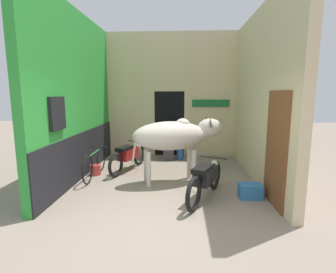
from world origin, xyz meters
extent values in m
plane|color=gray|center=(0.00, 0.00, 0.00)|extent=(30.00, 30.00, 0.00)
cube|color=green|center=(-2.17, 2.34, 1.99)|extent=(0.18, 4.69, 3.97)
cube|color=black|center=(-2.07, 2.34, 0.56)|extent=(0.03, 4.69, 1.11)
cube|color=black|center=(-2.05, 1.03, 1.67)|extent=(0.08, 0.56, 0.64)
cube|color=beige|center=(0.00, 4.78, 3.04)|extent=(4.16, 0.18, 1.86)
cube|color=beige|center=(-1.31, 4.78, 1.06)|extent=(1.54, 0.18, 2.11)
cube|color=beige|center=(1.26, 4.78, 1.06)|extent=(1.65, 0.18, 2.11)
cube|color=black|center=(-0.06, 5.14, 1.06)|extent=(0.97, 0.90, 2.11)
cube|color=#196633|center=(1.28, 4.67, 1.73)|extent=(1.20, 0.03, 0.23)
cube|color=beige|center=(2.17, 2.34, 1.99)|extent=(0.18, 4.69, 3.97)
cube|color=brown|center=(2.07, 0.84, 1.05)|extent=(0.05, 1.00, 2.10)
ellipsoid|color=beige|center=(0.09, 1.96, 1.10)|extent=(1.82, 1.12, 0.66)
ellipsoid|color=beige|center=(0.37, 2.03, 1.37)|extent=(0.37, 0.35, 0.24)
cylinder|color=beige|center=(0.84, 2.16, 1.15)|extent=(0.50, 0.42, 0.43)
ellipsoid|color=beige|center=(1.01, 2.21, 1.25)|extent=(0.67, 0.51, 0.44)
cylinder|color=beige|center=(-0.69, 1.74, 0.85)|extent=(0.15, 0.08, 0.70)
cylinder|color=beige|center=(0.54, 2.28, 0.39)|extent=(0.11, 0.11, 0.78)
cylinder|color=beige|center=(0.65, 1.91, 0.39)|extent=(0.11, 0.11, 0.78)
cylinder|color=beige|center=(-0.47, 2.00, 0.39)|extent=(0.11, 0.11, 0.78)
cylinder|color=beige|center=(-0.37, 1.63, 0.39)|extent=(0.11, 0.11, 0.78)
cone|color=#473D33|center=(0.92, 2.34, 1.42)|extent=(0.11, 0.18, 0.26)
cone|color=#473D33|center=(1.00, 2.05, 1.42)|extent=(0.11, 0.18, 0.26)
torus|color=black|center=(0.57, 0.46, 0.31)|extent=(0.33, 0.60, 0.63)
torus|color=black|center=(1.08, 1.58, 0.31)|extent=(0.33, 0.60, 0.63)
cube|color=black|center=(0.82, 1.02, 0.48)|extent=(0.53, 0.73, 0.28)
cube|color=black|center=(0.75, 0.85, 0.66)|extent=(0.46, 0.60, 0.09)
cylinder|color=black|center=(1.02, 1.46, 0.73)|extent=(0.54, 0.27, 0.03)
sphere|color=silver|center=(1.06, 1.54, 0.58)|extent=(0.15, 0.15, 0.15)
torus|color=black|center=(-1.26, 2.28, 0.30)|extent=(0.27, 0.60, 0.61)
torus|color=black|center=(-0.87, 3.42, 0.30)|extent=(0.27, 0.60, 0.61)
cube|color=maroon|center=(-1.06, 2.85, 0.46)|extent=(0.48, 0.72, 0.28)
cube|color=black|center=(-1.12, 2.68, 0.64)|extent=(0.42, 0.59, 0.09)
cylinder|color=black|center=(-0.91, 3.29, 0.71)|extent=(0.56, 0.22, 0.03)
sphere|color=silver|center=(-0.88, 3.37, 0.56)|extent=(0.15, 0.15, 0.15)
torus|color=black|center=(-1.78, 1.74, 0.34)|extent=(0.04, 0.68, 0.68)
torus|color=black|center=(-1.79, 2.78, 0.34)|extent=(0.04, 0.68, 0.68)
cylinder|color=green|center=(-1.78, 2.26, 0.61)|extent=(0.04, 0.85, 0.03)
cylinder|color=black|center=(-1.78, 2.68, 0.67)|extent=(0.44, 0.03, 0.03)
cube|color=#3D3842|center=(-0.05, 3.97, 0.20)|extent=(0.32, 0.14, 0.40)
cube|color=#3D3842|center=(-0.05, 4.06, 0.45)|extent=(0.32, 0.32, 0.11)
cube|color=beige|center=(-0.05, 4.13, 0.68)|extent=(0.46, 0.20, 0.46)
sphere|color=tan|center=(-0.05, 4.13, 1.01)|extent=(0.20, 0.20, 0.20)
cylinder|color=#2856B2|center=(0.31, 4.13, 0.18)|extent=(0.21, 0.21, 0.36)
cylinder|color=#2856B2|center=(0.31, 4.13, 0.38)|extent=(0.30, 0.30, 0.04)
cube|color=teal|center=(1.72, 1.12, 0.14)|extent=(0.44, 0.32, 0.28)
cylinder|color=#C63D33|center=(-1.82, 2.42, 0.13)|extent=(0.26, 0.26, 0.26)
camera|label=1|loc=(0.35, -3.89, 2.05)|focal=28.00mm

